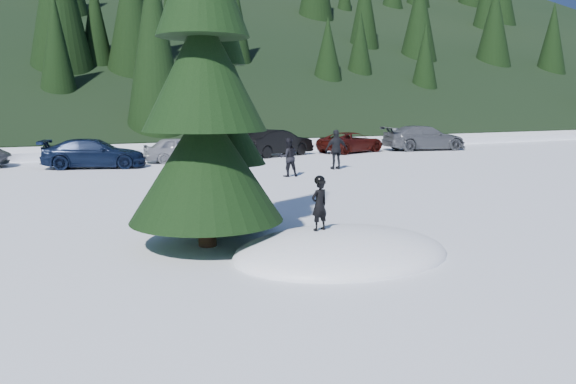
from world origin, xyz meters
name	(u,v)px	position (x,y,z in m)	size (l,w,h in m)	color
ground	(341,254)	(0.00, 0.00, 0.00)	(200.00, 200.00, 0.00)	white
snow_mound	(341,254)	(0.00, 0.00, 0.00)	(4.48, 3.52, 0.96)	white
forest_hillside	(71,8)	(0.00, 54.00, 12.50)	(200.00, 60.00, 25.00)	black
spruce_tall	(204,86)	(-2.20, 1.80, 3.32)	(3.20, 3.20, 8.60)	black
spruce_short	(229,141)	(-1.20, 3.20, 2.10)	(2.20, 2.20, 5.37)	black
child_skier	(319,205)	(-0.37, 0.26, 0.99)	(0.37, 0.24, 1.02)	black
adult_0	(288,157)	(4.17, 11.16, 0.79)	(0.77, 0.60, 1.58)	black
adult_1	(336,150)	(7.20, 12.49, 0.89)	(1.05, 0.44, 1.79)	black
car_3	(94,153)	(-2.58, 17.79, 0.67)	(1.88, 4.62, 1.34)	black
car_4	(181,149)	(1.71, 18.58, 0.64)	(1.51, 3.76, 1.28)	#9C9DA4
car_5	(276,143)	(7.39, 19.49, 0.75)	(1.58, 4.52, 1.49)	black
car_6	(351,142)	(12.41, 19.60, 0.61)	(2.03, 4.41, 1.23)	#3B0E0A
car_7	(424,138)	(17.50, 19.09, 0.77)	(2.16, 5.32, 1.54)	#55585D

